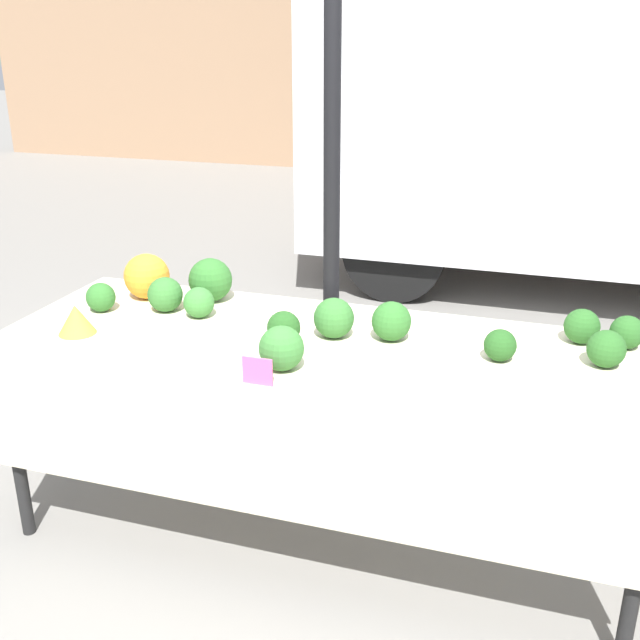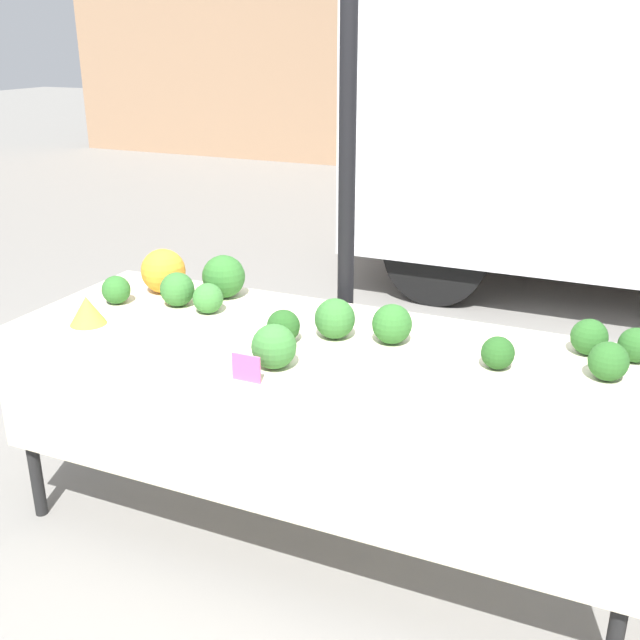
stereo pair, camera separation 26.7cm
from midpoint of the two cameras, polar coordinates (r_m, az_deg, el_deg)
name	(u,v)px [view 1 (the left image)]	position (r m, az deg, el deg)	size (l,w,h in m)	color
ground_plane	(320,532)	(3.11, -2.55, -15.89)	(40.00, 40.00, 0.00)	gray
tent_pole	(332,188)	(3.12, -1.57, 10.03)	(0.07, 0.07, 2.55)	black
parked_truck	(604,105)	(6.10, 19.60, 15.18)	(4.45, 2.19, 2.58)	silver
market_table	(314,372)	(2.68, -3.29, -4.07)	(2.34, 0.83, 0.83)	beige
orange_cauliflower	(147,276)	(3.22, -15.40, 3.19)	(0.19, 0.19, 0.19)	orange
romanesco_head	(76,319)	(2.93, -20.61, 0.00)	(0.14, 0.14, 0.11)	#93B238
broccoli_head_0	(627,332)	(2.77, 19.86, -0.94)	(0.12, 0.12, 0.12)	#285B23
broccoli_head_1	(281,348)	(2.45, -6.07, -2.22)	(0.15, 0.15, 0.15)	#387533
broccoli_head_2	(199,302)	(2.96, -11.78, 1.27)	(0.12, 0.12, 0.12)	#387533
broccoli_head_3	(606,349)	(2.59, 18.29, -2.16)	(0.13, 0.13, 0.13)	#285B23
broccoli_head_4	(210,280)	(3.12, -10.79, 2.98)	(0.18, 0.18, 0.18)	#2D6628
broccoli_head_5	(165,295)	(3.05, -14.19, 1.85)	(0.14, 0.14, 0.14)	#336B2D
broccoli_head_6	(500,345)	(2.56, 10.69, -1.97)	(0.11, 0.11, 0.11)	#23511E
broccoli_head_7	(101,297)	(3.13, -18.74, 1.61)	(0.12, 0.12, 0.12)	#2D6628
broccoli_head_8	(284,328)	(2.66, -5.65, -0.64)	(0.12, 0.12, 0.12)	#23511E
broccoli_head_9	(334,318)	(2.70, -1.76, 0.10)	(0.15, 0.15, 0.15)	#336B2D
broccoli_head_10	(391,321)	(2.68, 2.64, -0.15)	(0.14, 0.14, 0.14)	#2D6628
broccoli_head_11	(582,326)	(2.77, 16.77, -0.52)	(0.13, 0.13, 0.13)	#285B23
price_sign	(257,371)	(2.37, -8.02, -3.96)	(0.10, 0.01, 0.09)	#F45B9E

